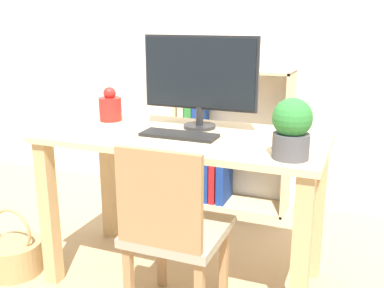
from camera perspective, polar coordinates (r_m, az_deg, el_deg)
The scene contains 10 objects.
ground_plane at distance 2.44m, azimuth -0.90°, elevation -16.52°, with size 10.00×10.00×0.00m, color tan.
wall_back at distance 3.19m, azimuth 7.51°, elevation 15.55°, with size 8.00×0.05×2.60m.
desk at distance 2.17m, azimuth -0.97°, elevation -2.57°, with size 1.33×0.66×0.77m.
monitor at distance 2.20m, azimuth 1.01°, elevation 8.66°, with size 0.58×0.16×0.45m.
keyboard at distance 2.08m, azimuth -1.54°, elevation 1.15°, with size 0.36×0.13×0.02m.
vase at distance 2.43m, azimuth -10.34°, elevation 4.65°, with size 0.12×0.12×0.18m.
potted_plant at distance 1.77m, azimuth 12.56°, elevation 1.98°, with size 0.15×0.15×0.24m.
chair at distance 1.93m, azimuth -2.54°, elevation -10.69°, with size 0.40×0.40×0.82m.
bookshelf at distance 3.21m, azimuth 2.76°, elevation -0.70°, with size 0.79×0.28×0.98m.
basket at distance 2.62m, azimuth -21.58°, elevation -12.98°, with size 0.28×0.28×0.36m.
Camera 1 is at (0.80, -1.91, 1.30)m, focal length 42.00 mm.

